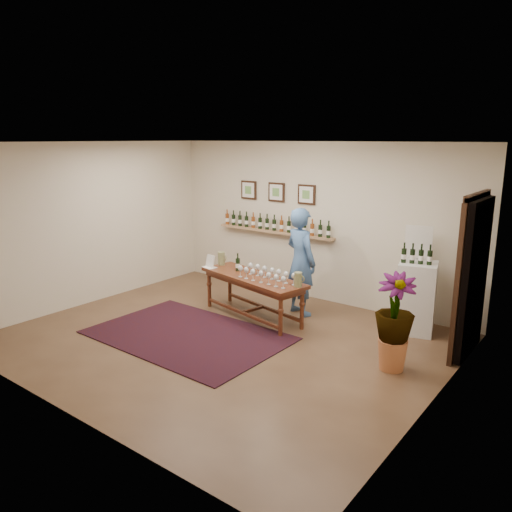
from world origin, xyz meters
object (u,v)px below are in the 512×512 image
Objects in this scene: person at (301,262)px; tasting_table at (253,282)px; display_pedestal at (416,298)px; potted_plant at (394,322)px.

tasting_table is at bearing 69.90° from person.
display_pedestal is 1.44m from potted_plant.
display_pedestal is 1.88m from person.
tasting_table is 1.91× the size of potted_plant.
tasting_table is at bearing -156.99° from display_pedestal.
display_pedestal is 0.60× the size of person.
display_pedestal is (2.32, 0.99, -0.06)m from tasting_table.
tasting_table is 1.16× the size of person.
tasting_table is 0.86m from person.
potted_plant is (2.55, -0.43, 0.04)m from tasting_table.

